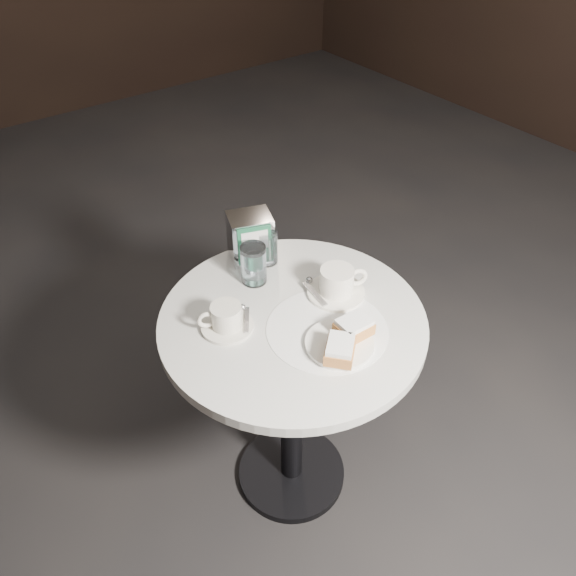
% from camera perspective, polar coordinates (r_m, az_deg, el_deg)
% --- Properties ---
extents(ground, '(7.00, 7.00, 0.00)m').
position_cam_1_polar(ground, '(2.04, 0.35, -18.38)').
color(ground, black).
rests_on(ground, ground).
extents(cafe_table, '(0.70, 0.70, 0.74)m').
position_cam_1_polar(cafe_table, '(1.60, 0.43, -8.13)').
color(cafe_table, black).
rests_on(cafe_table, ground).
extents(sugar_spill, '(0.40, 0.40, 0.00)m').
position_cam_1_polar(sugar_spill, '(1.43, 3.99, -4.19)').
color(sugar_spill, white).
rests_on(sugar_spill, cafe_table).
extents(beignet_plate, '(0.22, 0.22, 0.06)m').
position_cam_1_polar(beignet_plate, '(1.38, 5.68, -5.34)').
color(beignet_plate, white).
rests_on(beignet_plate, cafe_table).
extents(coffee_cup_left, '(0.17, 0.17, 0.07)m').
position_cam_1_polar(coffee_cup_left, '(1.42, -6.31, -3.11)').
color(coffee_cup_left, silver).
rests_on(coffee_cup_left, cafe_table).
extents(coffee_cup_right, '(0.21, 0.21, 0.08)m').
position_cam_1_polar(coffee_cup_right, '(1.51, 5.01, 0.44)').
color(coffee_cup_right, white).
rests_on(coffee_cup_right, cafe_table).
extents(water_glass_left, '(0.08, 0.08, 0.12)m').
position_cam_1_polar(water_glass_left, '(1.54, -3.51, 2.39)').
color(water_glass_left, white).
rests_on(water_glass_left, cafe_table).
extents(water_glass_right, '(0.08, 0.08, 0.11)m').
position_cam_1_polar(water_glass_right, '(1.62, -2.23, 4.24)').
color(water_glass_right, white).
rests_on(water_glass_right, cafe_table).
extents(napkin_dispenser, '(0.15, 0.13, 0.14)m').
position_cam_1_polar(napkin_dispenser, '(1.62, -3.83, 5.20)').
color(napkin_dispenser, silver).
rests_on(napkin_dispenser, cafe_table).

